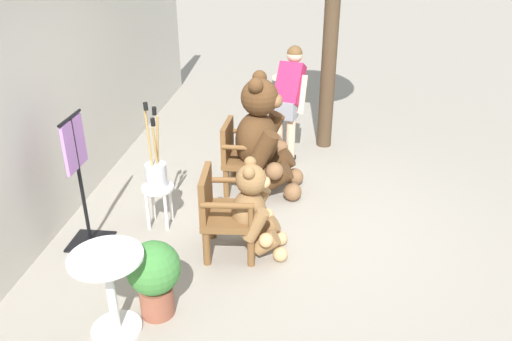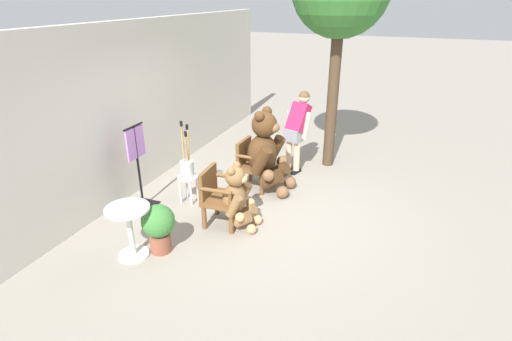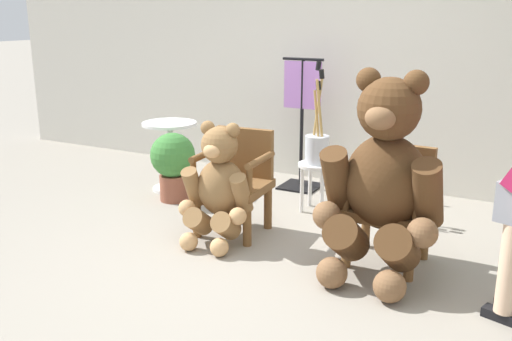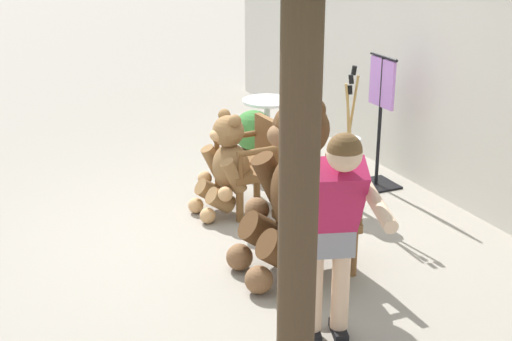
% 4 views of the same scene
% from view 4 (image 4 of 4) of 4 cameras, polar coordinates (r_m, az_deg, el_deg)
% --- Properties ---
extents(ground_plane, '(60.00, 60.00, 0.00)m').
position_cam_4_polar(ground_plane, '(6.15, -1.97, -5.93)').
color(ground_plane, gray).
extents(back_wall, '(10.00, 0.16, 2.80)m').
position_cam_4_polar(back_wall, '(6.93, 16.73, 8.47)').
color(back_wall, silver).
rests_on(back_wall, ground).
extents(wooden_chair_left, '(0.59, 0.55, 0.86)m').
position_cam_4_polar(wooden_chair_left, '(6.72, -0.12, 0.66)').
color(wooden_chair_left, brown).
rests_on(wooden_chair_left, ground).
extents(wooden_chair_right, '(0.58, 0.54, 0.86)m').
position_cam_4_polar(wooden_chair_right, '(5.63, 5.42, -3.42)').
color(wooden_chair_right, brown).
rests_on(wooden_chair_right, ground).
extents(teddy_bear_large, '(0.87, 0.83, 1.45)m').
position_cam_4_polar(teddy_bear_large, '(5.42, 3.09, -1.47)').
color(teddy_bear_large, '#4C3019').
rests_on(teddy_bear_large, ground).
extents(teddy_bear_small, '(0.59, 0.57, 0.99)m').
position_cam_4_polar(teddy_bear_small, '(6.60, -2.43, 0.46)').
color(teddy_bear_small, olive).
rests_on(teddy_bear_small, ground).
extents(person_visitor, '(0.86, 0.48, 1.52)m').
position_cam_4_polar(person_visitor, '(4.43, 6.27, -3.91)').
color(person_visitor, black).
rests_on(person_visitor, ground).
extents(white_stool, '(0.34, 0.34, 0.46)m').
position_cam_4_polar(white_stool, '(6.76, 7.32, -0.36)').
color(white_stool, white).
rests_on(white_stool, ground).
extents(brush_bucket, '(0.22, 0.22, 0.93)m').
position_cam_4_polar(brush_bucket, '(6.66, 7.43, 1.91)').
color(brush_bucket, silver).
rests_on(brush_bucket, white_stool).
extents(round_side_table, '(0.56, 0.56, 0.72)m').
position_cam_4_polar(round_side_table, '(8.01, 0.90, 3.81)').
color(round_side_table, white).
rests_on(round_side_table, ground).
extents(potted_plant, '(0.44, 0.44, 0.68)m').
position_cam_4_polar(potted_plant, '(7.72, -0.22, 2.77)').
color(potted_plant, brown).
rests_on(potted_plant, ground).
extents(clothing_display_stand, '(0.44, 0.40, 1.36)m').
position_cam_4_polar(clothing_display_stand, '(7.30, 9.88, 4.08)').
color(clothing_display_stand, black).
rests_on(clothing_display_stand, ground).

